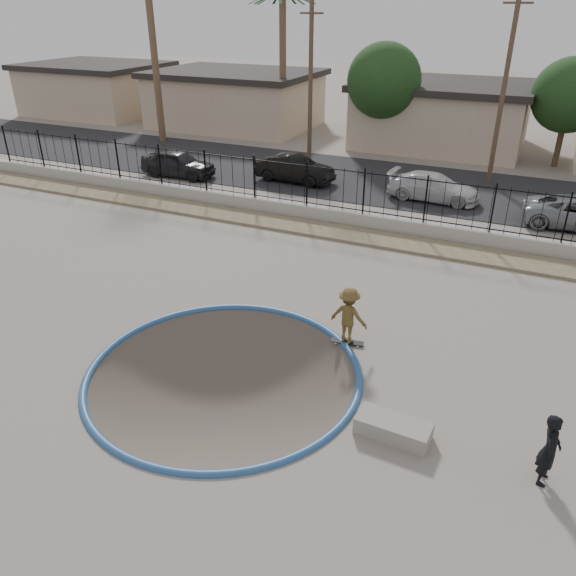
% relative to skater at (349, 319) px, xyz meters
% --- Properties ---
extents(ground, '(120.00, 120.00, 2.20)m').
position_rel_skater_xyz_m(ground, '(-2.39, 10.40, -1.90)').
color(ground, gray).
rests_on(ground, ground).
extents(bowl_pit, '(6.84, 6.84, 1.80)m').
position_rel_skater_xyz_m(bowl_pit, '(-2.39, -2.60, -0.80)').
color(bowl_pit, '#453C35').
rests_on(bowl_pit, ground).
extents(coping_ring, '(7.04, 7.04, 0.20)m').
position_rel_skater_xyz_m(coping_ring, '(-2.39, -2.60, -0.80)').
color(coping_ring, '#295487').
rests_on(coping_ring, ground).
extents(rock_strip, '(42.00, 1.60, 0.11)m').
position_rel_skater_xyz_m(rock_strip, '(-2.39, 7.60, -0.75)').
color(rock_strip, '#90825E').
rests_on(rock_strip, ground).
extents(retaining_wall, '(42.00, 0.45, 0.60)m').
position_rel_skater_xyz_m(retaining_wall, '(-2.39, 8.70, -0.50)').
color(retaining_wall, '#A29A8E').
rests_on(retaining_wall, ground).
extents(fence, '(40.00, 0.04, 1.80)m').
position_rel_skater_xyz_m(fence, '(-2.39, 8.70, 0.70)').
color(fence, black).
rests_on(fence, retaining_wall).
extents(street, '(90.00, 8.00, 0.04)m').
position_rel_skater_xyz_m(street, '(-2.39, 15.40, -0.79)').
color(street, black).
rests_on(street, ground).
extents(house_west_far, '(10.60, 8.60, 3.90)m').
position_rel_skater_xyz_m(house_west_far, '(-30.39, 24.90, 1.17)').
color(house_west_far, tan).
rests_on(house_west_far, ground).
extents(house_west, '(11.60, 8.60, 3.90)m').
position_rel_skater_xyz_m(house_west, '(-17.39, 24.90, 1.17)').
color(house_west, tan).
rests_on(house_west, ground).
extents(house_center, '(10.60, 8.60, 3.90)m').
position_rel_skater_xyz_m(house_center, '(-2.39, 24.90, 1.17)').
color(house_center, tan).
rests_on(house_center, ground).
extents(palm_left, '(2.30, 2.30, 11.30)m').
position_rel_skater_xyz_m(palm_left, '(-19.39, 18.40, 7.15)').
color(palm_left, brown).
rests_on(palm_left, ground).
extents(palm_mid, '(2.30, 2.30, 9.30)m').
position_rel_skater_xyz_m(palm_mid, '(-12.39, 22.40, 5.88)').
color(palm_mid, brown).
rests_on(palm_mid, ground).
extents(utility_pole_left, '(1.70, 0.24, 9.00)m').
position_rel_skater_xyz_m(utility_pole_left, '(-8.39, 17.40, 3.90)').
color(utility_pole_left, '#473323').
rests_on(utility_pole_left, ground).
extents(utility_pole_mid, '(1.70, 0.24, 9.50)m').
position_rel_skater_xyz_m(utility_pole_mid, '(1.61, 17.40, 4.15)').
color(utility_pole_mid, '#473323').
rests_on(utility_pole_mid, ground).
extents(street_tree_left, '(4.32, 4.32, 6.36)m').
position_rel_skater_xyz_m(street_tree_left, '(-5.39, 21.40, 3.38)').
color(street_tree_left, '#473323').
rests_on(street_tree_left, ground).
extents(street_tree_mid, '(3.96, 3.96, 5.83)m').
position_rel_skater_xyz_m(street_tree_mid, '(4.61, 22.40, 3.03)').
color(street_tree_mid, '#473323').
rests_on(street_tree_mid, ground).
extents(skater, '(1.08, 0.68, 1.61)m').
position_rel_skater_xyz_m(skater, '(0.00, 0.00, 0.00)').
color(skater, olive).
rests_on(skater, ground).
extents(skateboard, '(0.92, 0.37, 0.08)m').
position_rel_skater_xyz_m(skateboard, '(-0.00, -0.00, -0.74)').
color(skateboard, black).
rests_on(skateboard, ground).
extents(videographer, '(0.41, 0.60, 1.58)m').
position_rel_skater_xyz_m(videographer, '(5.11, -3.07, -0.01)').
color(videographer, black).
rests_on(videographer, ground).
extents(concrete_ledge, '(1.64, 0.79, 0.40)m').
position_rel_skater_xyz_m(concrete_ledge, '(2.10, -3.04, -0.60)').
color(concrete_ledge, gray).
rests_on(concrete_ledge, ground).
extents(car_a, '(4.04, 1.73, 1.36)m').
position_rel_skater_xyz_m(car_a, '(-13.59, 11.80, -0.09)').
color(car_a, black).
rests_on(car_a, street).
extents(car_b, '(4.13, 1.61, 1.34)m').
position_rel_skater_xyz_m(car_b, '(-7.53, 13.40, -0.10)').
color(car_b, black).
rests_on(car_b, street).
extents(car_c, '(4.33, 1.94, 1.23)m').
position_rel_skater_xyz_m(car_c, '(-0.44, 13.40, -0.15)').
color(car_c, silver).
rests_on(car_c, street).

